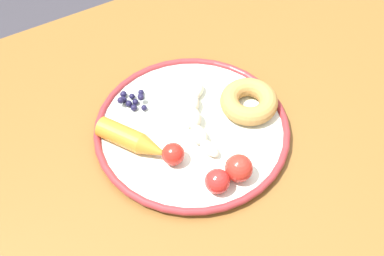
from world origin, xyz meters
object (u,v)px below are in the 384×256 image
at_px(donut, 249,101).
at_px(plate, 192,129).
at_px(carrot_orange, 134,141).
at_px(tomato_near, 173,154).
at_px(tomato_mid, 217,181).
at_px(tomato_far, 239,168).
at_px(dining_table, 227,159).
at_px(banana, 196,118).
at_px(blueberry_pile, 132,100).

bearing_deg(donut, plate, -4.76).
xyz_separation_m(carrot_orange, tomato_near, (-0.04, 0.05, 0.00)).
distance_m(tomato_near, tomato_mid, 0.08).
relative_size(tomato_near, tomato_far, 0.84).
distance_m(dining_table, tomato_near, 0.17).
height_order(dining_table, banana, banana).
bearing_deg(donut, banana, -8.77).
bearing_deg(carrot_orange, tomato_far, 131.71).
relative_size(carrot_orange, tomato_far, 2.88).
relative_size(dining_table, donut, 12.92).
bearing_deg(tomato_mid, banana, -105.68).
bearing_deg(plate, tomato_far, 97.37).
bearing_deg(carrot_orange, plate, 173.37).
bearing_deg(donut, carrot_orange, -5.66).
bearing_deg(donut, blueberry_pile, -32.87).
height_order(plate, tomato_mid, tomato_mid).
height_order(carrot_orange, tomato_near, tomato_near).
xyz_separation_m(carrot_orange, tomato_far, (-0.11, 0.13, 0.00)).
distance_m(donut, tomato_far, 0.14).
height_order(dining_table, tomato_near, tomato_near).
bearing_deg(tomato_mid, blueberry_pile, -80.24).
distance_m(dining_table, tomato_far, 0.16).
height_order(carrot_orange, blueberry_pile, carrot_orange).
bearing_deg(blueberry_pile, tomato_mid, 99.76).
relative_size(tomato_mid, tomato_far, 0.89).
distance_m(plate, tomato_near, 0.07).
xyz_separation_m(carrot_orange, tomato_mid, (-0.07, 0.13, 0.00)).
relative_size(tomato_near, tomato_mid, 0.94).
height_order(banana, carrot_orange, carrot_orange).
xyz_separation_m(dining_table, banana, (0.05, -0.03, 0.11)).
relative_size(blueberry_pile, tomato_mid, 1.46).
bearing_deg(blueberry_pile, plate, 121.85).
distance_m(plate, tomato_mid, 0.12).
relative_size(dining_table, blueberry_pile, 22.59).
relative_size(carrot_orange, tomato_mid, 3.25).
bearing_deg(tomato_near, tomato_far, 134.47).
height_order(dining_table, tomato_mid, tomato_mid).
xyz_separation_m(plate, carrot_orange, (0.10, -0.01, 0.02)).
bearing_deg(banana, tomato_mid, 74.32).
bearing_deg(plate, dining_table, 156.25).
bearing_deg(tomato_far, banana, -88.10).
relative_size(banana, tomato_mid, 4.06).
xyz_separation_m(donut, tomato_far, (0.09, 0.11, 0.01)).
bearing_deg(tomato_far, donut, -129.97).
xyz_separation_m(banana, tomato_far, (-0.00, 0.12, 0.01)).
height_order(dining_table, blueberry_pile, blueberry_pile).
relative_size(plate, carrot_orange, 2.61).
height_order(donut, tomato_mid, tomato_mid).
height_order(dining_table, tomato_far, tomato_far).
xyz_separation_m(blueberry_pile, tomato_far, (-0.08, 0.21, 0.01)).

